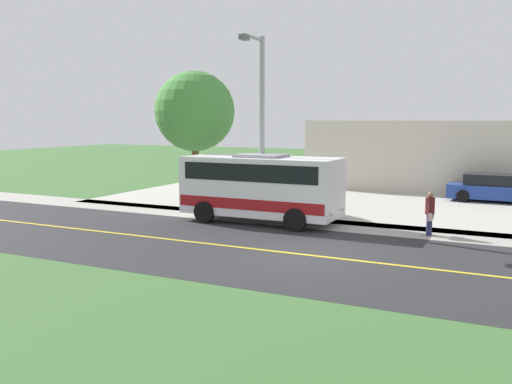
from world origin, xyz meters
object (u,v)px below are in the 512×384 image
shuttle_bus_front (261,185)px  commercial_building (472,154)px  parked_car_near (492,189)px  pedestrian_with_bags (430,212)px  street_light_pole (261,120)px  tree_curbside (195,112)px

shuttle_bus_front → commercial_building: (-16.86, 6.84, 0.54)m
shuttle_bus_front → parked_car_near: bearing=141.2°
pedestrian_with_bags → street_light_pole: street_light_pole is taller
pedestrian_with_bags → parked_car_near: (-10.17, 1.62, -0.18)m
pedestrian_with_bags → tree_curbside: 12.63m
street_light_pole → parked_car_near: bearing=139.7°
shuttle_bus_front → parked_car_near: (-10.43, 8.37, -0.88)m
street_light_pole → commercial_building: (-16.53, 7.04, -2.12)m
tree_curbside → commercial_building: (-14.00, 11.85, -2.54)m
street_light_pole → parked_car_near: 13.71m
street_light_pole → parked_car_near: (-10.09, 8.57, -3.54)m
shuttle_bus_front → commercial_building: size_ratio=0.35×
pedestrian_with_bags → commercial_building: 16.65m
pedestrian_with_bags → shuttle_bus_front: bearing=-87.8°
pedestrian_with_bags → parked_car_near: size_ratio=0.37×
pedestrian_with_bags → parked_car_near: bearing=171.0°
pedestrian_with_bags → street_light_pole: 7.73m
pedestrian_with_bags → tree_curbside: (-2.60, -11.77, 3.78)m
shuttle_bus_front → pedestrian_with_bags: (-0.26, 6.76, -0.69)m
shuttle_bus_front → tree_curbside: bearing=-119.8°
street_light_pole → tree_curbside: (-2.53, -4.81, 0.42)m
street_light_pole → tree_curbside: size_ratio=1.15×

